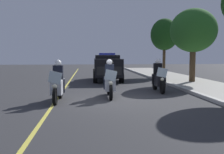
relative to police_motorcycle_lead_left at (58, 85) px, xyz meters
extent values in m
plane|color=#333335|center=(-0.11, 2.35, -0.70)|extent=(80.00, 80.00, 0.00)
cube|color=#B7B5AD|center=(-0.11, 6.39, -0.62)|extent=(48.00, 0.24, 0.15)
cube|color=#E0D14C|center=(-0.11, -0.10, -0.70)|extent=(48.00, 0.12, 0.01)
cylinder|color=black|center=(0.76, -0.02, -0.38)|extent=(0.64, 0.13, 0.64)
cylinder|color=black|center=(-0.74, 0.02, -0.38)|extent=(0.64, 0.15, 0.64)
cube|color=silver|center=(0.03, 0.00, -0.08)|extent=(1.21, 0.47, 0.56)
ellipsoid|color=silver|center=(0.08, 0.00, 0.22)|extent=(0.57, 0.33, 0.24)
cube|color=silver|center=(0.66, -0.01, 0.35)|extent=(0.07, 0.56, 0.53)
sphere|color=#F9F4CC|center=(0.72, -0.02, 0.02)|extent=(0.17, 0.17, 0.17)
sphere|color=red|center=(0.53, -0.17, 0.28)|extent=(0.09, 0.09, 0.09)
sphere|color=#1933F2|center=(0.54, 0.15, 0.28)|extent=(0.09, 0.09, 0.09)
cube|color=black|center=(-0.20, 0.00, 0.48)|extent=(0.29, 0.41, 0.60)
cube|color=black|center=(-0.13, 0.20, -0.08)|extent=(0.18, 0.14, 0.56)
cube|color=black|center=(-0.14, -0.20, -0.08)|extent=(0.18, 0.14, 0.56)
sphere|color=white|center=(-0.18, 0.00, 0.88)|extent=(0.28, 0.28, 0.28)
cylinder|color=black|center=(-0.07, 2.21, -0.38)|extent=(0.64, 0.13, 0.64)
cylinder|color=black|center=(-1.57, 2.24, -0.38)|extent=(0.64, 0.15, 0.64)
cube|color=silver|center=(-0.80, 2.22, -0.08)|extent=(1.21, 0.47, 0.56)
ellipsoid|color=silver|center=(-0.75, 2.22, 0.22)|extent=(0.57, 0.33, 0.24)
cube|color=silver|center=(-0.17, 2.21, 0.35)|extent=(0.07, 0.56, 0.53)
sphere|color=#F9F4CC|center=(-0.11, 2.21, 0.02)|extent=(0.17, 0.17, 0.17)
sphere|color=red|center=(-0.30, 2.05, 0.28)|extent=(0.09, 0.09, 0.09)
sphere|color=#1933F2|center=(-0.30, 2.37, 0.28)|extent=(0.09, 0.09, 0.09)
cube|color=black|center=(-1.03, 2.23, 0.48)|extent=(0.29, 0.41, 0.60)
cube|color=black|center=(-0.96, 2.43, -0.08)|extent=(0.18, 0.14, 0.56)
cube|color=black|center=(-0.97, 2.03, -0.08)|extent=(0.18, 0.14, 0.56)
sphere|color=white|center=(-1.01, 2.23, 0.88)|extent=(0.28, 0.28, 0.28)
cylinder|color=black|center=(-1.46, 4.87, -0.38)|extent=(0.64, 0.13, 0.64)
cylinder|color=black|center=(-2.96, 4.91, -0.38)|extent=(0.64, 0.15, 0.64)
cube|color=black|center=(-2.19, 4.89, -0.08)|extent=(1.21, 0.47, 0.56)
ellipsoid|color=black|center=(-2.14, 4.89, 0.22)|extent=(0.57, 0.33, 0.24)
cube|color=silver|center=(-1.56, 4.88, 0.35)|extent=(0.07, 0.56, 0.53)
sphere|color=#F9F4CC|center=(-1.50, 4.87, 0.02)|extent=(0.17, 0.17, 0.17)
sphere|color=red|center=(-1.70, 4.72, 0.28)|extent=(0.09, 0.09, 0.09)
sphere|color=#1933F2|center=(-1.69, 5.04, 0.28)|extent=(0.09, 0.09, 0.09)
cube|color=black|center=(-2.42, 4.89, 0.48)|extent=(0.29, 0.41, 0.60)
cube|color=black|center=(-2.36, 5.09, -0.08)|extent=(0.18, 0.14, 0.56)
cube|color=black|center=(-2.37, 4.69, -0.08)|extent=(0.18, 0.14, 0.56)
sphere|color=white|center=(-2.40, 4.89, 0.88)|extent=(0.28, 0.28, 0.28)
cube|color=black|center=(-8.14, 2.67, 0.32)|extent=(4.94, 2.01, 1.24)
cube|color=black|center=(-8.44, 2.68, 1.02)|extent=(2.44, 1.80, 0.36)
cube|color=#2633D8|center=(-8.24, 2.67, 1.28)|extent=(0.31, 1.21, 0.14)
cube|color=black|center=(-5.74, 2.62, 0.18)|extent=(0.16, 1.62, 0.56)
cylinder|color=black|center=(-6.57, 3.54, -0.30)|extent=(0.81, 0.30, 0.80)
cylinder|color=black|center=(-6.61, 1.74, -0.30)|extent=(0.81, 0.30, 0.80)
cylinder|color=black|center=(-9.67, 3.61, -0.30)|extent=(0.81, 0.30, 0.80)
cylinder|color=black|center=(-9.71, 1.81, -0.30)|extent=(0.81, 0.30, 0.80)
cylinder|color=#4C3823|center=(-6.01, 8.33, 0.51)|extent=(0.39, 0.39, 2.22)
ellipsoid|color=#286023|center=(-6.01, 8.33, 2.86)|extent=(3.10, 3.10, 2.92)
cylinder|color=#42301E|center=(-11.58, 8.08, 0.72)|extent=(0.26, 0.26, 2.65)
ellipsoid|color=#194216|center=(-11.58, 8.08, 3.04)|extent=(2.47, 2.47, 2.81)
camera|label=1|loc=(10.36, 1.25, 1.22)|focal=40.01mm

